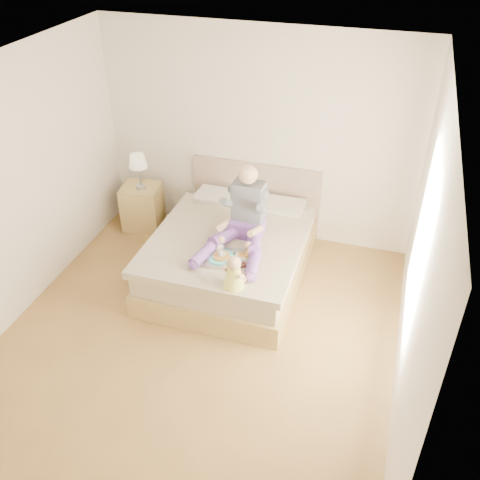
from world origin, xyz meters
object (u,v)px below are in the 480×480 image
(tray, at_px, (230,257))
(baby, at_px, (234,274))
(nightstand, at_px, (142,206))
(bed, at_px, (233,250))
(adult, at_px, (243,220))

(tray, relative_size, baby, 1.45)
(tray, bearing_deg, nightstand, 134.85)
(bed, bearing_deg, baby, -70.99)
(nightstand, distance_m, tray, 2.08)
(nightstand, bearing_deg, adult, -33.89)
(nightstand, relative_size, baby, 1.69)
(adult, distance_m, tray, 0.47)
(baby, bearing_deg, adult, 124.79)
(adult, bearing_deg, nightstand, 156.44)
(nightstand, xyz_separation_m, tray, (1.66, -1.21, 0.34))
(nightstand, relative_size, adult, 0.57)
(bed, distance_m, nightstand, 1.63)
(baby, bearing_deg, tray, 137.50)
(adult, bearing_deg, baby, -76.93)
(adult, relative_size, baby, 2.95)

